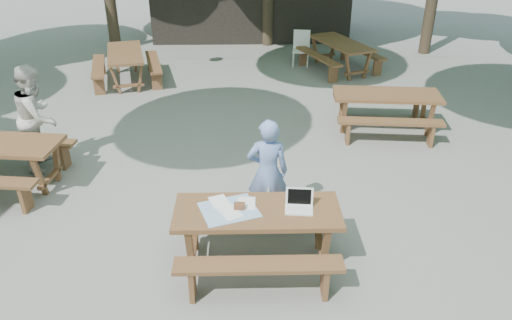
{
  "coord_description": "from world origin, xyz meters",
  "views": [
    {
      "loc": [
        0.31,
        -6.13,
        4.09
      ],
      "look_at": [
        0.43,
        -0.46,
        1.05
      ],
      "focal_mm": 35.0,
      "sensor_mm": 36.0,
      "label": 1
    }
  ],
  "objects_px": {
    "woman": "(268,172)",
    "plastic_chair": "(301,56)",
    "second_person": "(37,117)",
    "main_picnic_table": "(257,234)"
  },
  "relations": [
    {
      "from": "plastic_chair",
      "to": "main_picnic_table",
      "type": "bearing_deg",
      "value": -91.35
    },
    {
      "from": "main_picnic_table",
      "to": "plastic_chair",
      "type": "relative_size",
      "value": 2.22
    },
    {
      "from": "plastic_chair",
      "to": "second_person",
      "type": "bearing_deg",
      "value": -123.6
    },
    {
      "from": "main_picnic_table",
      "to": "plastic_chair",
      "type": "xyz_separation_m",
      "value": [
        1.37,
        8.07,
        -0.13
      ]
    },
    {
      "from": "main_picnic_table",
      "to": "plastic_chair",
      "type": "distance_m",
      "value": 8.19
    },
    {
      "from": "woman",
      "to": "plastic_chair",
      "type": "height_order",
      "value": "woman"
    },
    {
      "from": "woman",
      "to": "second_person",
      "type": "xyz_separation_m",
      "value": [
        -3.69,
        1.73,
        0.1
      ]
    },
    {
      "from": "main_picnic_table",
      "to": "second_person",
      "type": "xyz_separation_m",
      "value": [
        -3.53,
        2.61,
        0.48
      ]
    },
    {
      "from": "woman",
      "to": "plastic_chair",
      "type": "bearing_deg",
      "value": -100.06
    },
    {
      "from": "woman",
      "to": "second_person",
      "type": "height_order",
      "value": "second_person"
    }
  ]
}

